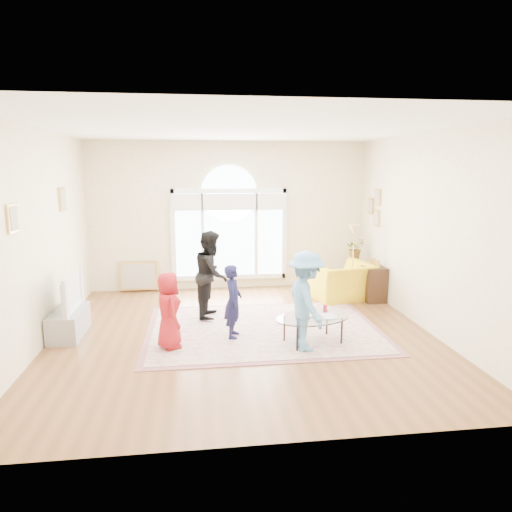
{
  "coord_description": "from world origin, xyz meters",
  "views": [
    {
      "loc": [
        -0.68,
        -6.92,
        2.6
      ],
      "look_at": [
        0.24,
        0.3,
        1.22
      ],
      "focal_mm": 32.0,
      "sensor_mm": 36.0,
      "label": 1
    }
  ],
  "objects": [
    {
      "name": "ground",
      "position": [
        0.0,
        0.0,
        0.0
      ],
      "size": [
        6.0,
        6.0,
        0.0
      ],
      "primitive_type": "plane",
      "color": "brown",
      "rests_on": "ground"
    },
    {
      "name": "room_shell",
      "position": [
        0.01,
        2.83,
        1.57
      ],
      "size": [
        6.0,
        6.0,
        6.0
      ],
      "color": "#F5E7C3",
      "rests_on": "ground"
    },
    {
      "name": "area_rug",
      "position": [
        0.35,
        0.18,
        0.01
      ],
      "size": [
        3.6,
        2.6,
        0.02
      ],
      "primitive_type": "cube",
      "color": "#C0B692",
      "rests_on": "ground"
    },
    {
      "name": "rug_border",
      "position": [
        0.35,
        0.18,
        0.01
      ],
      "size": [
        3.8,
        2.8,
        0.01
      ],
      "primitive_type": "cube",
      "color": "#8A5558",
      "rests_on": "ground"
    },
    {
      "name": "tv_console",
      "position": [
        -2.75,
        0.3,
        0.21
      ],
      "size": [
        0.45,
        1.0,
        0.42
      ],
      "primitive_type": "cube",
      "color": "gray",
      "rests_on": "ground"
    },
    {
      "name": "television",
      "position": [
        -2.74,
        0.3,
        0.72
      ],
      "size": [
        0.17,
        1.04,
        0.6
      ],
      "color": "black",
      "rests_on": "tv_console"
    },
    {
      "name": "coffee_table",
      "position": [
        1.01,
        -0.51,
        0.4
      ],
      "size": [
        1.33,
        1.03,
        0.54
      ],
      "rotation": [
        0.0,
        0.0,
        0.26
      ],
      "color": "silver",
      "rests_on": "ground"
    },
    {
      "name": "armchair",
      "position": [
        2.17,
        1.77,
        0.37
      ],
      "size": [
        1.35,
        1.24,
        0.75
      ],
      "primitive_type": "imported",
      "rotation": [
        0.0,
        0.0,
        3.38
      ],
      "color": "yellow",
      "rests_on": "ground"
    },
    {
      "name": "side_cabinet",
      "position": [
        2.78,
        1.58,
        0.35
      ],
      "size": [
        0.4,
        0.5,
        0.7
      ],
      "primitive_type": "cube",
      "color": "black",
      "rests_on": "ground"
    },
    {
      "name": "floor_lamp",
      "position": [
        2.45,
        1.91,
        1.28
      ],
      "size": [
        0.31,
        0.31,
        1.51
      ],
      "color": "black",
      "rests_on": "ground"
    },
    {
      "name": "plant_pedestal",
      "position": [
        2.7,
        2.49,
        0.35
      ],
      "size": [
        0.2,
        0.2,
        0.7
      ],
      "primitive_type": "cylinder",
      "color": "white",
      "rests_on": "ground"
    },
    {
      "name": "potted_plant",
      "position": [
        2.7,
        2.49,
        0.92
      ],
      "size": [
        0.5,
        0.47,
        0.44
      ],
      "primitive_type": "imported",
      "rotation": [
        0.0,
        0.0,
        0.41
      ],
      "color": "#33722D",
      "rests_on": "plant_pedestal"
    },
    {
      "name": "leaning_picture",
      "position": [
        -1.98,
        2.9,
        0.0
      ],
      "size": [
        0.8,
        0.14,
        0.62
      ],
      "primitive_type": "cube",
      "rotation": [
        -0.14,
        0.0,
        0.0
      ],
      "color": "tan",
      "rests_on": "ground"
    },
    {
      "name": "child_red",
      "position": [
        -1.13,
        -0.44,
        0.59
      ],
      "size": [
        0.52,
        0.64,
        1.13
      ],
      "primitive_type": "imported",
      "rotation": [
        0.0,
        0.0,
        1.9
      ],
      "color": "maroon",
      "rests_on": "area_rug"
    },
    {
      "name": "child_navy",
      "position": [
        -0.17,
        -0.12,
        0.59
      ],
      "size": [
        0.35,
        0.46,
        1.15
      ],
      "primitive_type": "imported",
      "rotation": [
        0.0,
        0.0,
        1.39
      ],
      "color": "#131438",
      "rests_on": "area_rug"
    },
    {
      "name": "child_black",
      "position": [
        -0.47,
        0.95,
        0.79
      ],
      "size": [
        0.7,
        0.84,
        1.54
      ],
      "primitive_type": "imported",
      "rotation": [
        0.0,
        0.0,
        1.39
      ],
      "color": "black",
      "rests_on": "area_rug"
    },
    {
      "name": "child_blue",
      "position": [
        0.83,
        -0.76,
        0.75
      ],
      "size": [
        0.67,
        1.0,
        1.45
      ],
      "primitive_type": "imported",
      "rotation": [
        0.0,
        0.0,
        1.71
      ],
      "color": "#5B96CD",
      "rests_on": "area_rug"
    }
  ]
}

